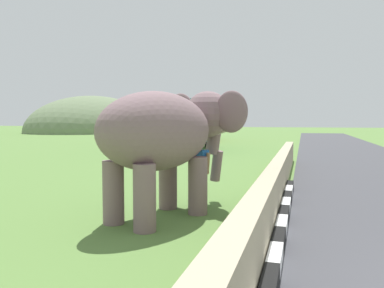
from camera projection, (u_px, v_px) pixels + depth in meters
name	position (u px, v px, depth m)	size (l,w,h in m)	color
barrier_parapet	(262.00, 215.00, 6.52)	(28.00, 0.36, 1.00)	tan
elephant	(169.00, 133.00, 8.41)	(4.06, 3.12, 2.87)	slate
person_handler	(200.00, 169.00, 9.45)	(0.40, 0.61, 1.66)	navy
bus_teal	(184.00, 121.00, 26.94)	(8.67, 2.86, 3.50)	teal
bus_orange	(197.00, 121.00, 38.60)	(8.64, 4.01, 3.50)	orange
cow_near	(134.00, 145.00, 19.33)	(1.85, 1.29, 1.23)	tan
hill_east	(94.00, 132.00, 67.13)	(26.36, 21.09, 12.73)	#687A56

